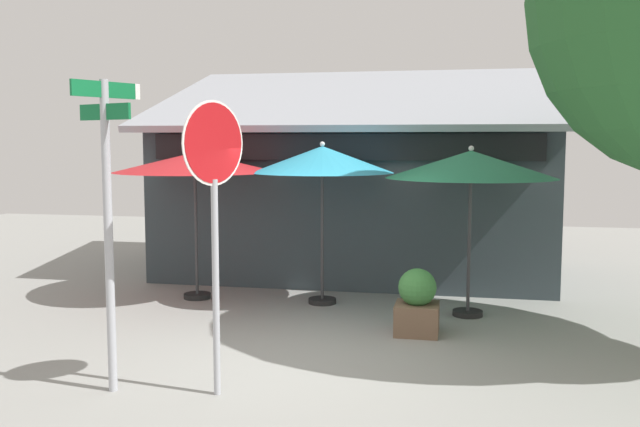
# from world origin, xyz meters

# --- Properties ---
(ground_plane) EXTENTS (28.00, 28.00, 0.10)m
(ground_plane) POSITION_xyz_m (0.00, 0.00, -0.05)
(ground_plane) COLOR gray
(cafe_building) EXTENTS (7.67, 4.64, 4.12)m
(cafe_building) POSITION_xyz_m (-0.19, 5.67, 1.52)
(cafe_building) COLOR #333D42
(cafe_building) RESTS_ON ground
(street_sign_post) EXTENTS (0.71, 0.76, 3.18)m
(street_sign_post) POSITION_xyz_m (-1.68, -1.54, 1.91)
(street_sign_post) COLOR #A8AAB2
(street_sign_post) RESTS_ON ground
(stop_sign) EXTENTS (0.35, 0.78, 2.98)m
(stop_sign) POSITION_xyz_m (-0.59, -1.43, 2.11)
(stop_sign) COLOR #A8AAB2
(stop_sign) RESTS_ON ground
(patio_umbrella_crimson_left) EXTENTS (2.63, 2.63, 2.46)m
(patio_umbrella_crimson_left) POSITION_xyz_m (-2.42, 2.67, 2.21)
(patio_umbrella_crimson_left) COLOR black
(patio_umbrella_crimson_left) RESTS_ON ground
(patio_umbrella_teal_center) EXTENTS (2.23, 2.23, 2.56)m
(patio_umbrella_teal_center) POSITION_xyz_m (-0.33, 2.73, 2.27)
(patio_umbrella_teal_center) COLOR black
(patio_umbrella_teal_center) RESTS_ON ground
(patio_umbrella_forest_green_right) EXTENTS (2.47, 2.47, 2.51)m
(patio_umbrella_forest_green_right) POSITION_xyz_m (1.93, 2.38, 2.22)
(patio_umbrella_forest_green_right) COLOR black
(patio_umbrella_forest_green_right) RESTS_ON ground
(sidewalk_planter) EXTENTS (0.58, 0.58, 0.89)m
(sidewalk_planter) POSITION_xyz_m (1.26, 1.25, 0.41)
(sidewalk_planter) COLOR brown
(sidewalk_planter) RESTS_ON ground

